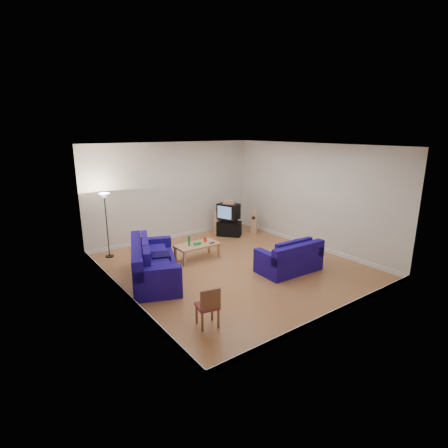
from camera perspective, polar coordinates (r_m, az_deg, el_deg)
room at (r=9.06m, az=1.49°, el=2.17°), size 6.01×6.51×3.21m
sofa_three_seat at (r=8.79m, az=-11.71°, el=-6.74°), size 1.86×2.64×0.94m
sofa_loveseat at (r=9.25m, az=10.74°, el=-5.82°), size 1.67×0.99×0.81m
coffee_table at (r=9.92m, az=-4.40°, el=-3.60°), size 1.23×0.62×0.45m
bottle at (r=9.75m, az=-5.73°, el=-2.80°), size 0.07×0.07×0.27m
tissue_box at (r=9.84m, az=-4.37°, el=-3.17°), size 0.20×0.12×0.08m
red_canister at (r=10.08m, az=-3.11°, el=-2.53°), size 0.12×0.12×0.14m
remote at (r=9.97m, az=-1.96°, el=-3.09°), size 0.16×0.06×0.02m
tv_stand at (r=12.14m, az=0.83°, el=-0.76°), size 0.87×0.91×0.50m
av_receiver at (r=12.04m, az=0.97°, el=0.59°), size 0.57×0.59×0.11m
television at (r=12.01m, az=0.73°, el=2.10°), size 0.70×0.81×0.53m
centre_speaker at (r=11.88m, az=0.78°, el=3.59°), size 0.35×0.40×0.13m
speaker_left at (r=12.24m, az=-1.06°, el=0.25°), size 0.22×0.28×0.86m
speaker_right at (r=12.32m, az=4.91°, el=0.25°), size 0.31×0.31×0.84m
floor_lamp at (r=10.33m, az=-18.86°, el=2.99°), size 0.32×0.32×1.87m
dining_chair at (r=6.61m, az=-2.57°, el=-13.10°), size 0.46×0.46×0.81m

